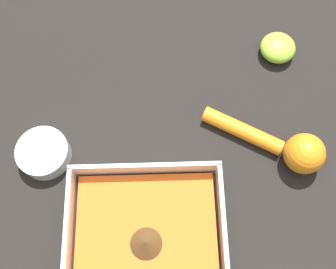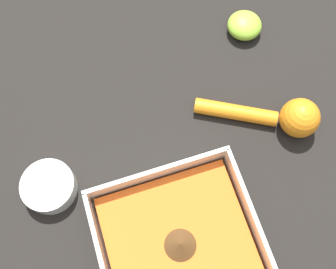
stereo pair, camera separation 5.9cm
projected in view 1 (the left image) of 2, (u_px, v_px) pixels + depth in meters
The scene contains 5 objects.
ground_plane at pixel (155, 246), 0.57m from camera, with size 4.00×4.00×0.00m, color black.
square_dish at pixel (147, 246), 0.55m from camera, with size 0.21×0.21×0.07m.
spice_bowl at pixel (44, 153), 0.61m from camera, with size 0.08×0.08×0.03m.
lemon_squeezer at pixel (288, 148), 0.60m from camera, with size 0.18×0.12×0.06m.
lemon_half at pixel (278, 48), 0.67m from camera, with size 0.06×0.06×0.03m.
Camera 1 is at (-0.02, 0.05, 0.59)m, focal length 42.00 mm.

